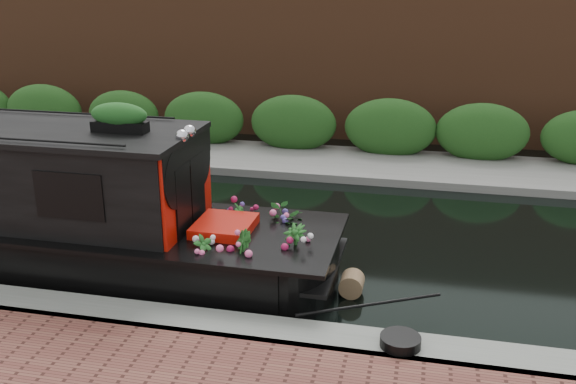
# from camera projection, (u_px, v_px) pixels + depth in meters

# --- Properties ---
(ground) EXTENTS (80.00, 80.00, 0.00)m
(ground) POSITION_uv_depth(u_px,v_px,m) (230.00, 232.00, 10.99)
(ground) COLOR black
(ground) RESTS_ON ground
(near_bank_coping) EXTENTS (40.00, 0.60, 0.50)m
(near_bank_coping) POSITION_uv_depth(u_px,v_px,m) (149.00, 332.00, 7.95)
(near_bank_coping) COLOR slate
(near_bank_coping) RESTS_ON ground
(far_bank_path) EXTENTS (40.00, 2.40, 0.34)m
(far_bank_path) POSITION_uv_depth(u_px,v_px,m) (284.00, 163.00, 14.86)
(far_bank_path) COLOR slate
(far_bank_path) RESTS_ON ground
(far_hedge) EXTENTS (40.00, 1.10, 2.80)m
(far_hedge) POSITION_uv_depth(u_px,v_px,m) (292.00, 153.00, 15.69)
(far_hedge) COLOR #1E4717
(far_hedge) RESTS_ON ground
(far_brick_wall) EXTENTS (40.00, 1.00, 8.00)m
(far_brick_wall) POSITION_uv_depth(u_px,v_px,m) (308.00, 133.00, 17.63)
(far_brick_wall) COLOR brown
(far_brick_wall) RESTS_ON ground
(rope_fender) EXTENTS (0.33, 0.34, 0.33)m
(rope_fender) POSITION_uv_depth(u_px,v_px,m) (352.00, 284.00, 8.81)
(rope_fender) COLOR brown
(rope_fender) RESTS_ON ground
(coiled_mooring_rope) EXTENTS (0.46, 0.46, 0.12)m
(coiled_mooring_rope) POSITION_uv_depth(u_px,v_px,m) (400.00, 341.00, 7.18)
(coiled_mooring_rope) COLOR black
(coiled_mooring_rope) RESTS_ON near_bank_coping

